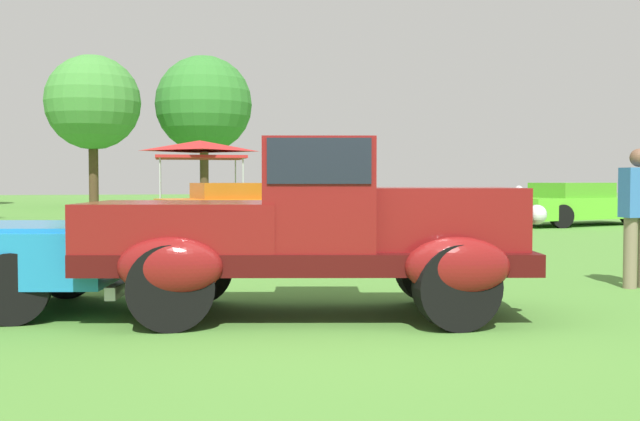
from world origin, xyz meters
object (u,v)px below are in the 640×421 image
(show_car_lime, at_px, (576,204))
(spectator_far_side, at_px, (282,196))
(canopy_tent_center_field, at_px, (200,148))
(spectator_by_row, at_px, (318,196))
(feature_pickup_truck, at_px, (311,227))
(show_car_orange, at_px, (233,206))
(spectator_near_truck, at_px, (638,213))

(show_car_lime, xyz_separation_m, spectator_far_side, (-8.84, -2.02, 0.31))
(canopy_tent_center_field, bearing_deg, spectator_far_side, -81.43)
(spectator_far_side, bearing_deg, spectator_by_row, 17.86)
(feature_pickup_truck, relative_size, canopy_tent_center_field, 1.42)
(show_car_lime, bearing_deg, canopy_tent_center_field, 143.37)
(canopy_tent_center_field, bearing_deg, show_car_orange, -85.21)
(spectator_near_truck, xyz_separation_m, spectator_far_side, (-2.90, 9.45, 0.00))
(show_car_lime, distance_m, spectator_far_side, 9.08)
(spectator_near_truck, height_order, spectator_far_side, same)
(spectator_near_truck, height_order, spectator_by_row, same)
(show_car_lime, xyz_separation_m, spectator_near_truck, (-5.95, -11.46, 0.31))
(spectator_by_row, bearing_deg, show_car_orange, 126.05)
(feature_pickup_truck, relative_size, spectator_near_truck, 2.61)
(spectator_by_row, bearing_deg, feature_pickup_truck, -101.98)
(show_car_lime, relative_size, spectator_far_side, 2.85)
(spectator_near_truck, xyz_separation_m, canopy_tent_center_field, (-4.36, 19.13, 1.51))
(spectator_far_side, bearing_deg, feature_pickup_truck, -97.26)
(show_car_orange, relative_size, show_car_lime, 0.89)
(feature_pickup_truck, bearing_deg, spectator_by_row, 78.02)
(show_car_orange, height_order, spectator_by_row, spectator_by_row)
(spectator_far_side, distance_m, canopy_tent_center_field, 9.91)
(feature_pickup_truck, bearing_deg, show_car_orange, 88.07)
(spectator_near_truck, relative_size, canopy_tent_center_field, 0.54)
(show_car_orange, height_order, spectator_near_truck, spectator_near_truck)
(feature_pickup_truck, distance_m, spectator_near_truck, 4.34)
(spectator_far_side, xyz_separation_m, canopy_tent_center_field, (-1.46, 9.68, 1.51))
(show_car_orange, distance_m, canopy_tent_center_field, 7.12)
(show_car_orange, height_order, spectator_far_side, spectator_far_side)
(feature_pickup_truck, distance_m, show_car_lime, 16.09)
(feature_pickup_truck, distance_m, canopy_tent_center_field, 20.19)
(show_car_lime, relative_size, canopy_tent_center_field, 1.55)
(spectator_far_side, bearing_deg, show_car_orange, 107.37)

